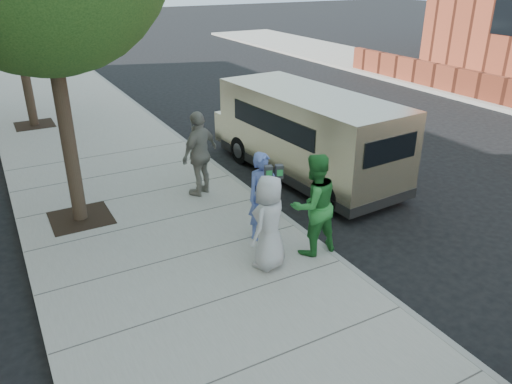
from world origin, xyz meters
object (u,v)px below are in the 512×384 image
person_gray_shirt (269,223)px  person_striped_polo (200,154)px  person_green_shirt (314,205)px  parking_meter (274,188)px  van (305,133)px  person_officer (263,196)px

person_gray_shirt → person_striped_polo: person_striped_polo is taller
person_green_shirt → person_gray_shirt: bearing=1.4°
person_gray_shirt → parking_meter: bearing=-155.5°
parking_meter → person_striped_polo: (-0.25, 2.79, -0.19)m
van → person_gray_shirt: bearing=-135.7°
van → person_gray_shirt: size_ratio=3.56×
parking_meter → person_striped_polo: size_ratio=0.83×
person_gray_shirt → person_officer: bearing=-142.5°
person_officer → person_gray_shirt: size_ratio=1.03×
van → person_green_shirt: (-2.10, -3.38, -0.05)m
van → person_striped_polo: 2.85m
person_officer → person_gray_shirt: person_officer is taller
person_green_shirt → person_gray_shirt: person_green_shirt is taller
van → person_gray_shirt: (-3.02, -3.41, -0.16)m
person_green_shirt → person_striped_polo: size_ratio=0.98×
person_gray_shirt → person_striped_polo: size_ratio=0.87×
person_green_shirt → person_striped_polo: bearing=-77.9°
person_officer → parking_meter: bearing=-88.6°
parking_meter → person_green_shirt: (0.50, -0.54, -0.21)m
van → person_officer: size_ratio=3.46×
parking_meter → person_green_shirt: person_green_shirt is taller
person_officer → person_striped_polo: person_striped_polo is taller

